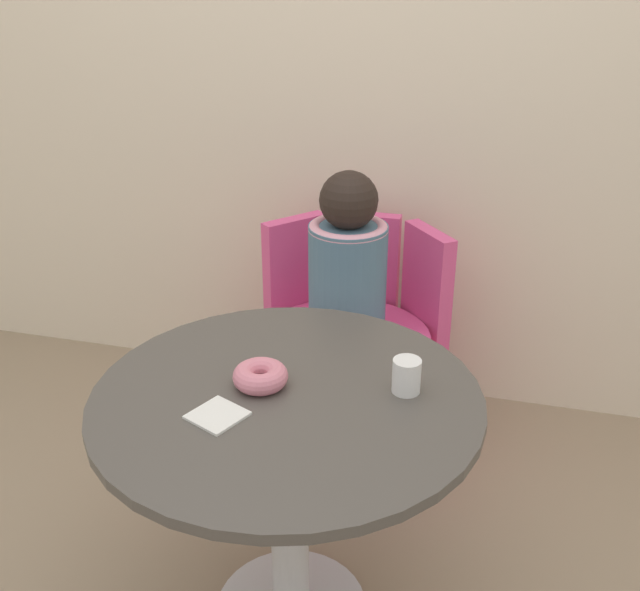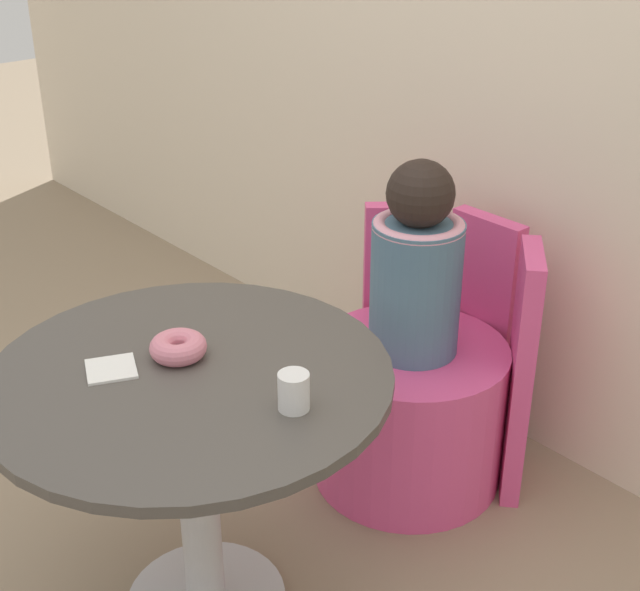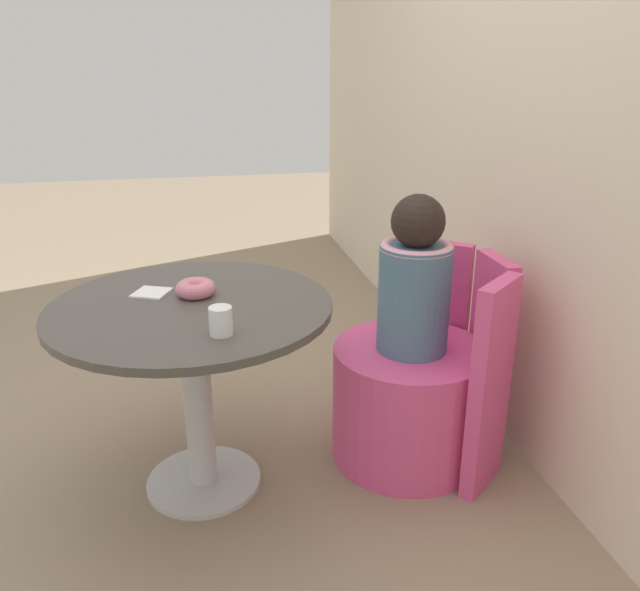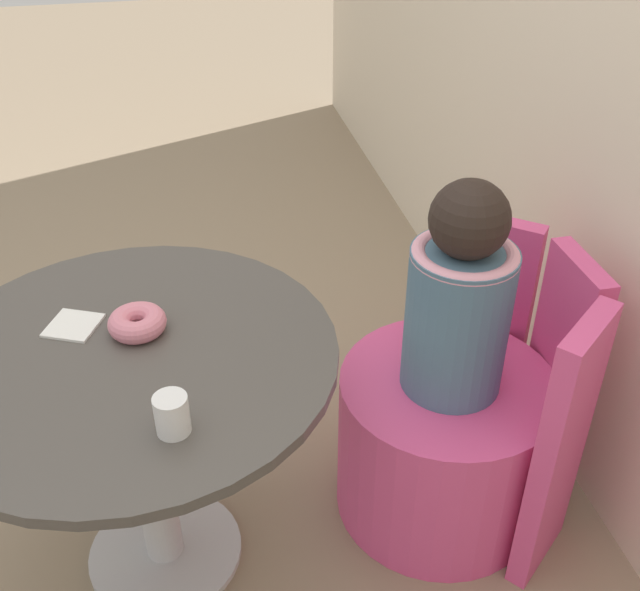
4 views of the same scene
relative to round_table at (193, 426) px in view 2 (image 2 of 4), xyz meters
The scene contains 9 objects.
ground_plane 0.51m from the round_table, 159.72° to the left, with size 12.00×12.00×0.00m, color gray.
back_wall 1.34m from the round_table, 92.48° to the left, with size 6.00×0.06×2.40m.
round_table is the anchor object (origin of this frame).
tub_chair 0.78m from the round_table, 92.28° to the left, with size 0.53×0.53×0.41m.
booth_backrest 0.95m from the round_table, 91.74° to the left, with size 0.62×0.23×0.71m.
child_figure 0.73m from the round_table, 92.28° to the left, with size 0.24×0.24×0.52m.
donut 0.17m from the round_table, 166.63° to the left, with size 0.12×0.12×0.05m.
cup 0.31m from the round_table, 17.34° to the left, with size 0.06×0.06×0.08m.
paper_napkin 0.21m from the round_table, 133.95° to the right, with size 0.13×0.13×0.01m.
Camera 2 is at (1.40, -0.85, 1.60)m, focal length 50.00 mm.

